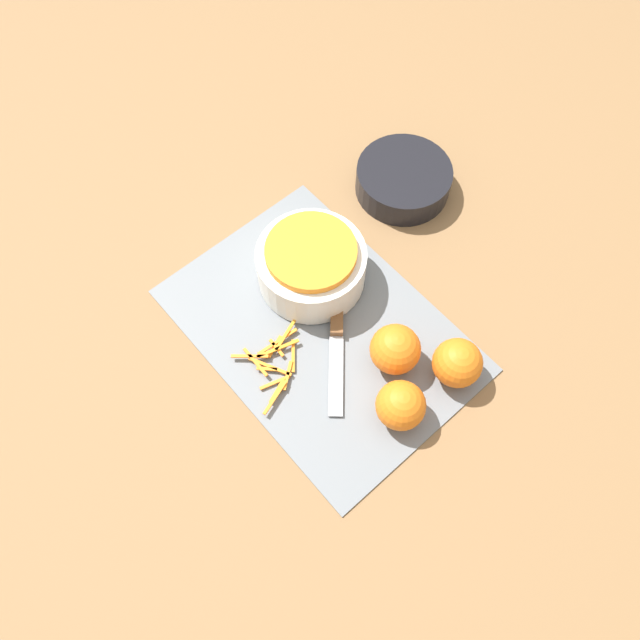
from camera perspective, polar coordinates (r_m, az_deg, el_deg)
ground_plane at (r=1.00m, az=-0.00°, el=-0.93°), size 4.00×4.00×0.00m
cutting_board at (r=0.99m, az=-0.00°, el=-0.86°), size 0.48×0.33×0.01m
bowl_speckled at (r=1.00m, az=-0.81°, el=5.14°), size 0.18×0.18×0.09m
bowl_dark at (r=1.14m, az=7.62°, el=12.60°), size 0.17×0.17×0.05m
knife at (r=0.99m, az=1.54°, el=-0.24°), size 0.18×0.17×0.02m
orange_left at (r=0.95m, az=12.44°, el=-3.86°), size 0.08×0.08×0.08m
orange_right at (r=0.94m, az=6.89°, el=-2.68°), size 0.08×0.08×0.08m
orange_back at (r=0.91m, az=7.38°, el=-7.75°), size 0.07×0.07×0.07m
peel_pile at (r=0.96m, az=-4.18°, el=-3.80°), size 0.11×0.14×0.01m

